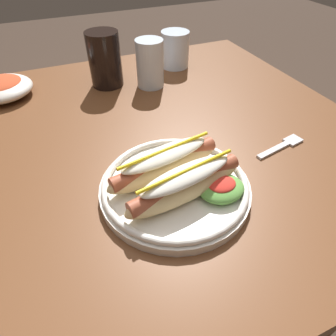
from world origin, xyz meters
TOP-DOWN VIEW (x-y plane):
  - ground_plane at (0.00, 0.00)m, footprint 8.00×8.00m
  - dining_table at (0.00, 0.00)m, footprint 1.11×0.91m
  - hot_dog_plate at (0.06, -0.18)m, footprint 0.26×0.26m
  - fork at (0.31, -0.15)m, footprint 0.12×0.04m
  - soda_cup at (0.05, 0.27)m, footprint 0.09×0.09m
  - water_cup at (0.16, 0.22)m, footprint 0.07×0.07m
  - extra_cup at (0.27, 0.31)m, footprint 0.08×0.08m
  - side_bowl at (-0.21, 0.31)m, footprint 0.15×0.15m

SIDE VIEW (x-z plane):
  - ground_plane at x=0.00m, z-range 0.00..0.00m
  - dining_table at x=0.00m, z-range 0.26..1.00m
  - fork at x=0.31m, z-range 0.74..0.74m
  - side_bowl at x=-0.21m, z-range 0.74..0.79m
  - hot_dog_plate at x=0.06m, z-range 0.73..0.80m
  - extra_cup at x=0.27m, z-range 0.74..0.84m
  - water_cup at x=0.16m, z-range 0.74..0.86m
  - soda_cup at x=0.05m, z-range 0.74..0.88m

